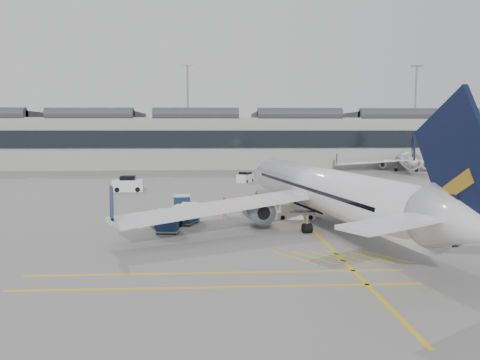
{
  "coord_description": "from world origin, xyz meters",
  "views": [
    {
      "loc": [
        1.9,
        -36.38,
        8.2
      ],
      "look_at": [
        4.05,
        3.49,
        4.0
      ],
      "focal_mm": 35.0,
      "sensor_mm": 36.0,
      "label": 1
    }
  ],
  "objects": [
    {
      "name": "ground",
      "position": [
        0.0,
        0.0,
        0.0
      ],
      "size": [
        220.0,
        220.0,
        0.0
      ],
      "primitive_type": "plane",
      "color": "gray",
      "rests_on": "ground"
    },
    {
      "name": "terminal",
      "position": [
        0.0,
        71.93,
        6.14
      ],
      "size": [
        200.0,
        20.45,
        12.4
      ],
      "color": "#9E9E99",
      "rests_on": "ground"
    },
    {
      "name": "light_masts",
      "position": [
        -1.67,
        86.0,
        14.49
      ],
      "size": [
        113.0,
        0.6,
        25.45
      ],
      "color": "slate",
      "rests_on": "ground"
    },
    {
      "name": "apron_markings",
      "position": [
        10.0,
        10.0,
        0.01
      ],
      "size": [
        0.25,
        60.0,
        0.01
      ],
      "primitive_type": "cube",
      "color": "gold",
      "rests_on": "ground"
    },
    {
      "name": "airliner_main",
      "position": [
        11.42,
        2.52,
        3.09
      ],
      "size": [
        35.62,
        39.25,
        10.52
      ],
      "rotation": [
        0.0,
        0.0,
        0.18
      ],
      "color": "silver",
      "rests_on": "ground"
    },
    {
      "name": "airliner_far",
      "position": [
        41.11,
        57.53,
        2.43
      ],
      "size": [
        27.19,
        30.16,
        8.27
      ],
      "rotation": [
        0.0,
        0.0,
        -0.3
      ],
      "color": "silver",
      "rests_on": "ground"
    },
    {
      "name": "belt_loader",
      "position": [
        9.35,
        6.68,
        0.52
      ],
      "size": [
        4.34,
        1.54,
        1.78
      ],
      "rotation": [
        0.0,
        0.0,
        0.02
      ],
      "color": "silver",
      "rests_on": "ground"
    },
    {
      "name": "baggage_cart_a",
      "position": [
        -1.42,
        10.11,
        0.97
      ],
      "size": [
        1.88,
        1.62,
        1.8
      ],
      "rotation": [
        0.0,
        0.0,
        0.13
      ],
      "color": "gray",
      "rests_on": "ground"
    },
    {
      "name": "baggage_cart_b",
      "position": [
        -0.86,
        4.14,
        0.93
      ],
      "size": [
        1.94,
        1.73,
        1.74
      ],
      "rotation": [
        0.0,
        0.0,
        -0.25
      ],
      "color": "gray",
      "rests_on": "ground"
    },
    {
      "name": "baggage_cart_c",
      "position": [
        -1.94,
        0.93,
        1.01
      ],
      "size": [
        1.89,
        1.6,
        1.88
      ],
      "rotation": [
        0.0,
        0.0,
        -0.08
      ],
      "color": "gray",
      "rests_on": "ground"
    },
    {
      "name": "baggage_cart_d",
      "position": [
        -0.35,
        5.43,
        0.92
      ],
      "size": [
        1.75,
        1.49,
        1.73
      ],
      "rotation": [
        0.0,
        0.0,
        -0.09
      ],
      "color": "gray",
      "rests_on": "ground"
    },
    {
      "name": "ramp_agent_a",
      "position": [
        2.85,
        8.24,
        0.93
      ],
      "size": [
        0.76,
        0.81,
        1.87
      ],
      "primitive_type": "imported",
      "rotation": [
        0.0,
        0.0,
        0.96
      ],
      "color": "#E5480C",
      "rests_on": "ground"
    },
    {
      "name": "ramp_agent_b",
      "position": [
        6.63,
        7.52,
        0.87
      ],
      "size": [
        1.05,
        0.97,
        1.73
      ],
      "primitive_type": "imported",
      "rotation": [
        0.0,
        0.0,
        3.62
      ],
      "color": "#E55B0C",
      "rests_on": "ground"
    },
    {
      "name": "pushback_tug",
      "position": [
        -2.29,
        3.53,
        0.66
      ],
      "size": [
        3.04,
        2.49,
        1.47
      ],
      "rotation": [
        0.0,
        0.0,
        0.4
      ],
      "color": "#494C40",
      "rests_on": "ground"
    },
    {
      "name": "safety_cone_nose",
      "position": [
        7.33,
        24.1,
        0.25
      ],
      "size": [
        0.36,
        0.36,
        0.5
      ],
      "primitive_type": "cone",
      "color": "#F24C0A",
      "rests_on": "ground"
    },
    {
      "name": "safety_cone_engine",
      "position": [
        17.67,
        5.24,
        0.23
      ],
      "size": [
        0.33,
        0.33,
        0.46
      ],
      "primitive_type": "cone",
      "color": "#F24C0A",
      "rests_on": "ground"
    },
    {
      "name": "service_van_left",
      "position": [
        -9.92,
        27.55,
        0.94
      ],
      "size": [
        4.18,
        2.27,
        2.09
      ],
      "rotation": [
        0.0,
        0.0,
        0.06
      ],
      "color": "silver",
      "rests_on": "ground"
    },
    {
      "name": "service_van_mid",
      "position": [
        6.78,
        38.04,
        0.76
      ],
      "size": [
        3.05,
        3.7,
        1.7
      ],
      "rotation": [
        0.0,
        0.0,
        1.07
      ],
      "color": "silver",
      "rests_on": "ground"
    },
    {
      "name": "service_van_right",
      "position": [
        13.59,
        40.64,
        0.86
      ],
      "size": [
        4.12,
        2.83,
        1.92
      ],
      "rotation": [
        0.0,
        0.0,
        -0.28
      ],
      "color": "silver",
      "rests_on": "ground"
    }
  ]
}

